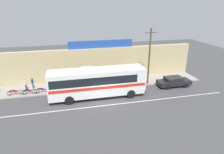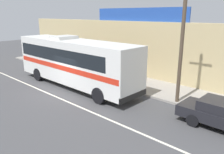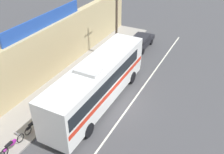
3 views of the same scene
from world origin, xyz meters
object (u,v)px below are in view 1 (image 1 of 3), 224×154
intercity_bus (97,81)px  motorcycle_purple (15,92)px  motorcycle_green (29,91)px  utility_pole (149,56)px  motorcycle_red (59,88)px  parked_car (174,81)px  pedestrian_near_shop (25,83)px  motorcycle_blue (42,90)px  pedestrian_far_left (32,82)px

intercity_bus → motorcycle_purple: size_ratio=5.84×
intercity_bus → motorcycle_green: bearing=164.0°
utility_pole → motorcycle_red: size_ratio=4.02×
parked_car → motorcycle_green: 19.12m
motorcycle_red → pedestrian_near_shop: (-4.16, 1.28, 0.56)m
motorcycle_blue → pedestrian_far_left: bearing=129.2°
motorcycle_purple → pedestrian_far_left: pedestrian_far_left is taller
intercity_bus → parked_car: (10.83, 0.78, -1.33)m
utility_pole → intercity_bus: bearing=-164.1°
pedestrian_near_shop → parked_car: bearing=-8.4°
parked_car → motorcycle_purple: bearing=175.2°
motorcycle_blue → motorcycle_purple: (-3.23, 0.14, 0.00)m
motorcycle_green → pedestrian_far_left: bearing=81.2°
intercity_bus → pedestrian_far_left: (-7.97, 3.99, -1.01)m
pedestrian_far_left → motorcycle_red: bearing=-25.4°
motorcycle_red → motorcycle_green: bearing=-179.3°
motorcycle_purple → pedestrian_far_left: 2.46m
motorcycle_blue → motorcycle_green: bearing=-179.0°
motorcycle_red → parked_car: bearing=-6.0°
motorcycle_blue → motorcycle_purple: bearing=177.5°
intercity_bus → pedestrian_far_left: bearing=153.4°
intercity_bus → pedestrian_near_shop: (-8.76, 3.68, -0.94)m
parked_car → pedestrian_far_left: bearing=170.3°
motorcycle_blue → pedestrian_far_left: (-1.32, 1.61, 0.49)m
motorcycle_green → motorcycle_purple: size_ratio=0.93×
parked_car → pedestrian_near_shop: size_ratio=2.70×
motorcycle_purple → utility_pole: bearing=-1.2°
utility_pole → motorcycle_purple: bearing=178.8°
intercity_bus → motorcycle_red: intercity_bus is taller
motorcycle_blue → utility_pole: bearing=-0.9°
motorcycle_green → pedestrian_far_left: pedestrian_far_left is taller
utility_pole → pedestrian_near_shop: 16.67m
intercity_bus → motorcycle_red: 5.40m
parked_car → pedestrian_far_left: (-18.80, 3.21, 0.31)m
parked_car → intercity_bus: bearing=-175.9°
parked_car → utility_pole: size_ratio=0.59×
motorcycle_blue → pedestrian_near_shop: bearing=148.4°
motorcycle_green → pedestrian_near_shop: size_ratio=1.08×
motorcycle_green → parked_car: bearing=-4.7°
intercity_bus → parked_car: size_ratio=2.51×
motorcycle_red → motorcycle_purple: (-5.28, 0.12, 0.00)m
pedestrian_near_shop → motorcycle_blue: bearing=-31.6°
intercity_bus → pedestrian_near_shop: intercity_bus is taller
parked_car → utility_pole: 4.93m
parked_car → motorcycle_red: bearing=174.0°
intercity_bus → motorcycle_blue: 7.22m
motorcycle_green → motorcycle_purple: bearing=174.2°
intercity_bus → utility_pole: size_ratio=1.48×
parked_car → motorcycle_red: 15.52m
pedestrian_near_shop → pedestrian_far_left: bearing=21.5°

